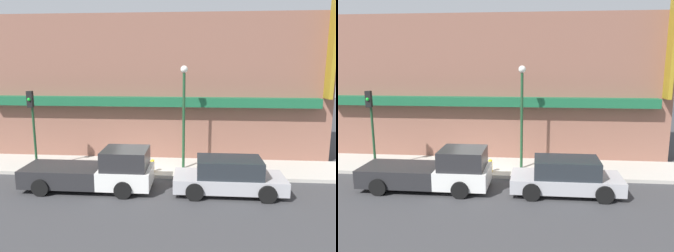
{
  "view_description": "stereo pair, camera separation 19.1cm",
  "coord_description": "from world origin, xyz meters",
  "views": [
    {
      "loc": [
        2.47,
        -14.97,
        5.49
      ],
      "look_at": [
        1.15,
        1.22,
        2.37
      ],
      "focal_mm": 35.0,
      "sensor_mm": 36.0,
      "label": 1
    },
    {
      "loc": [
        2.66,
        -14.95,
        5.49
      ],
      "look_at": [
        1.15,
        1.22,
        2.37
      ],
      "focal_mm": 35.0,
      "sensor_mm": 36.0,
      "label": 2
    }
  ],
  "objects": [
    {
      "name": "ground_plane",
      "position": [
        0.0,
        0.0,
        0.0
      ],
      "size": [
        80.0,
        80.0,
        0.0
      ],
      "primitive_type": "plane",
      "color": "#38383A"
    },
    {
      "name": "street_lamp",
      "position": [
        1.95,
        1.22,
        3.46
      ],
      "size": [
        0.36,
        0.36,
        5.21
      ],
      "color": "#1E4728",
      "rests_on": "sidewalk"
    },
    {
      "name": "traffic_light",
      "position": [
        -5.56,
        0.48,
        2.9
      ],
      "size": [
        0.28,
        0.42,
        3.99
      ],
      "color": "#1E4728",
      "rests_on": "sidewalk"
    },
    {
      "name": "building",
      "position": [
        0.02,
        4.53,
        4.08
      ],
      "size": [
        19.8,
        3.8,
        11.04
      ],
      "color": "brown",
      "rests_on": "ground"
    },
    {
      "name": "sidewalk",
      "position": [
        0.0,
        1.53,
        0.09
      ],
      "size": [
        36.0,
        3.06,
        0.17
      ],
      "color": "#B7B2A8",
      "rests_on": "ground"
    },
    {
      "name": "parked_car",
      "position": [
        3.98,
        -1.51,
        0.75
      ],
      "size": [
        4.67,
        2.05,
        1.54
      ],
      "rotation": [
        0.0,
        0.0,
        -0.02
      ],
      "color": "#ADADB2",
      "rests_on": "ground"
    },
    {
      "name": "fire_hydrant",
      "position": [
        0.44,
        0.5,
        0.49
      ],
      "size": [
        0.21,
        0.21,
        0.65
      ],
      "color": "yellow",
      "rests_on": "sidewalk"
    },
    {
      "name": "pickup_truck",
      "position": [
        -1.75,
        -1.51,
        0.81
      ],
      "size": [
        5.66,
        2.14,
        1.86
      ],
      "rotation": [
        0.0,
        0.0,
        -0.01
      ],
      "color": "white",
      "rests_on": "ground"
    }
  ]
}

